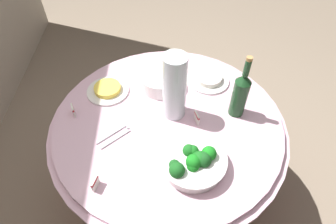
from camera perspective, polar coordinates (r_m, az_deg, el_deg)
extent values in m
plane|color=gray|center=(1.99, 0.00, -15.38)|extent=(6.00, 6.00, 0.00)
cylinder|color=maroon|center=(1.69, 0.00, -10.15)|extent=(1.01, 1.01, 0.69)
cylinder|color=#E0B2C6|center=(1.40, 0.00, -2.46)|extent=(1.16, 1.16, 0.02)
cylinder|color=#E0B2C6|center=(1.38, 0.00, -1.80)|extent=(1.10, 1.10, 0.03)
cylinder|color=white|center=(1.20, 5.03, -10.16)|extent=(0.26, 0.26, 0.05)
cylinder|color=white|center=(1.17, 5.13, -9.36)|extent=(0.28, 0.28, 0.01)
sphere|color=#19621E|center=(1.18, 4.26, -7.77)|extent=(0.05, 0.05, 0.05)
sphere|color=#19651E|center=(1.15, 6.45, -9.45)|extent=(0.07, 0.07, 0.07)
sphere|color=#195B1E|center=(1.12, 1.83, -11.67)|extent=(0.06, 0.06, 0.06)
sphere|color=#19831E|center=(1.16, 8.29, -8.29)|extent=(0.06, 0.06, 0.06)
sphere|color=#196A1E|center=(1.18, 5.04, -7.83)|extent=(0.05, 0.05, 0.05)
sphere|color=#19811E|center=(1.14, 5.17, -9.98)|extent=(0.06, 0.06, 0.06)
sphere|color=#19551E|center=(1.14, 1.28, -10.63)|extent=(0.04, 0.04, 0.04)
sphere|color=#197F1E|center=(1.14, 5.06, -10.86)|extent=(0.05, 0.05, 0.05)
sphere|color=#19551E|center=(1.15, 7.20, -9.51)|extent=(0.07, 0.07, 0.07)
cylinder|color=white|center=(1.52, -1.54, 5.33)|extent=(0.21, 0.21, 0.01)
cylinder|color=white|center=(1.52, -1.55, 5.60)|extent=(0.21, 0.21, 0.01)
cylinder|color=white|center=(1.51, -1.55, 5.88)|extent=(0.21, 0.21, 0.01)
cylinder|color=white|center=(1.50, -1.56, 6.16)|extent=(0.21, 0.21, 0.01)
cylinder|color=white|center=(1.50, -1.57, 6.45)|extent=(0.21, 0.21, 0.01)
cylinder|color=white|center=(1.49, -1.58, 6.74)|extent=(0.21, 0.21, 0.01)
cylinder|color=white|center=(1.48, -1.59, 7.03)|extent=(0.21, 0.21, 0.01)
cylinder|color=white|center=(1.48, -1.59, 7.32)|extent=(0.21, 0.21, 0.01)
cylinder|color=#1B4321|center=(1.37, 14.19, 2.77)|extent=(0.07, 0.07, 0.20)
cone|color=#1B4321|center=(1.29, 15.18, 6.52)|extent=(0.07, 0.07, 0.04)
cylinder|color=#1B4321|center=(1.25, 15.72, 8.58)|extent=(0.03, 0.03, 0.08)
cylinder|color=#B2844C|center=(1.22, 16.18, 10.31)|extent=(0.03, 0.03, 0.02)
cylinder|color=silver|center=(1.27, 1.33, 5.00)|extent=(0.11, 0.11, 0.34)
sphere|color=#E5B26B|center=(1.38, 1.19, 1.65)|extent=(0.06, 0.06, 0.06)
sphere|color=#E5B26B|center=(1.36, 0.49, 0.67)|extent=(0.06, 0.06, 0.06)
sphere|color=#E5B26B|center=(1.36, 2.02, 0.71)|extent=(0.06, 0.06, 0.06)
sphere|color=#72C64C|center=(1.34, 0.72, 3.10)|extent=(0.06, 0.06, 0.06)
sphere|color=#72C64C|center=(1.31, 0.91, 1.98)|extent=(0.06, 0.06, 0.06)
sphere|color=#72C64C|center=(1.33, 2.17, 2.65)|extent=(0.06, 0.06, 0.06)
sphere|color=red|center=(1.29, 0.42, 4.45)|extent=(0.06, 0.06, 0.06)
sphere|color=red|center=(1.28, 1.50, 3.59)|extent=(0.06, 0.06, 0.06)
sphere|color=red|center=(1.30, 2.00, 4.65)|extent=(0.06, 0.06, 0.06)
sphere|color=#E5B26B|center=(1.25, 0.42, 5.82)|extent=(0.06, 0.06, 0.06)
sphere|color=#E5B26B|center=(1.24, 2.05, 5.53)|extent=(0.06, 0.06, 0.06)
sphere|color=#E5B26B|center=(1.27, 1.58, 6.60)|extent=(0.06, 0.06, 0.06)
sphere|color=#72C64C|center=(1.21, 0.75, 7.36)|extent=(0.06, 0.06, 0.06)
sphere|color=#72C64C|center=(1.22, 2.38, 7.72)|extent=(0.06, 0.06, 0.06)
sphere|color=#72C64C|center=(1.23, 1.05, 8.44)|extent=(0.06, 0.06, 0.06)
cylinder|color=silver|center=(1.31, -10.52, -5.46)|extent=(0.11, 0.13, 0.01)
cylinder|color=silver|center=(1.33, -11.37, -4.50)|extent=(0.11, 0.13, 0.01)
sphere|color=silver|center=(1.34, -8.12, -3.23)|extent=(0.01, 0.01, 0.01)
cylinder|color=white|center=(1.53, -12.06, 4.20)|extent=(0.22, 0.22, 0.01)
cylinder|color=#F2D14C|center=(1.51, -12.16, 4.71)|extent=(0.14, 0.14, 0.03)
cylinder|color=white|center=(1.57, 8.22, 6.32)|extent=(0.22, 0.22, 0.01)
cylinder|color=white|center=(1.56, 8.30, 6.86)|extent=(0.14, 0.14, 0.03)
cube|color=white|center=(1.34, 5.85, -1.18)|extent=(0.05, 0.02, 0.05)
cube|color=maroon|center=(1.33, 5.90, -0.69)|extent=(0.05, 0.02, 0.01)
cube|color=white|center=(1.18, -14.49, -13.82)|extent=(0.05, 0.02, 0.05)
cube|color=maroon|center=(1.16, -14.66, -13.40)|extent=(0.05, 0.02, 0.01)
cube|color=white|center=(1.44, -18.61, 0.31)|extent=(0.05, 0.03, 0.05)
cube|color=maroon|center=(1.43, -18.77, 0.79)|extent=(0.05, 0.03, 0.01)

